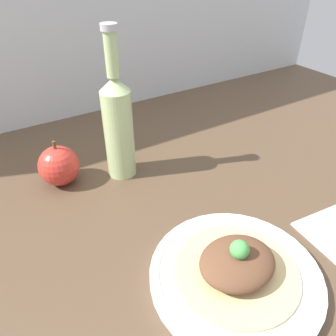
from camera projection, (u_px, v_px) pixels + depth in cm
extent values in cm
cube|color=brown|center=(193.00, 215.00, 65.37)|extent=(180.00, 110.00, 4.00)
cylinder|color=white|center=(235.00, 275.00, 50.09)|extent=(26.15, 26.15, 1.64)
torus|color=white|center=(235.00, 273.00, 49.77)|extent=(25.21, 25.21, 1.15)
cylinder|color=#D6BC7F|center=(236.00, 271.00, 49.51)|extent=(18.99, 18.99, 0.40)
ellipsoid|color=brown|center=(237.00, 262.00, 48.34)|extent=(11.87, 10.09, 3.74)
sphere|color=#4CA34C|center=(240.00, 250.00, 46.79)|extent=(2.86, 2.86, 2.86)
cylinder|color=#B7D18E|center=(119.00, 135.00, 68.51)|extent=(6.17, 6.17, 19.22)
cone|color=#B7D18E|center=(114.00, 84.00, 62.25)|extent=(6.17, 6.17, 2.78)
cylinder|color=#B7D18E|center=(111.00, 55.00, 59.12)|extent=(2.47, 2.47, 8.23)
cylinder|color=#B7B7BC|center=(109.00, 27.00, 56.44)|extent=(3.09, 3.09, 1.20)
sphere|color=red|center=(59.00, 166.00, 68.57)|extent=(8.50, 8.50, 8.50)
cylinder|color=brown|center=(54.00, 146.00, 65.77)|extent=(0.68, 0.68, 1.91)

